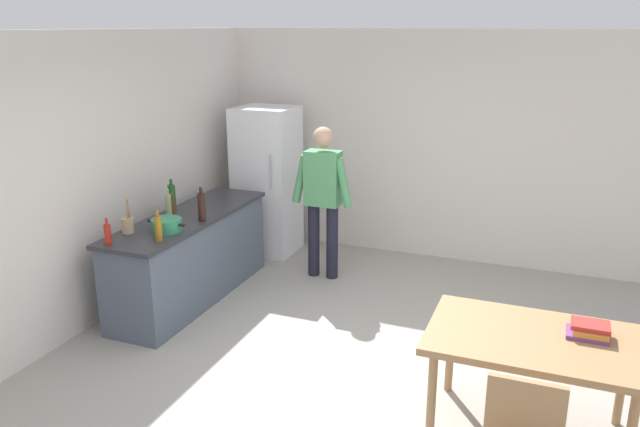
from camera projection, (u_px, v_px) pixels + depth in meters
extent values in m
plane|color=#9E998E|center=(349.00, 373.00, 5.14)|extent=(14.00, 14.00, 0.00)
cube|color=silver|center=(433.00, 147.00, 7.42)|extent=(6.40, 0.12, 2.70)
cube|color=silver|center=(94.00, 180.00, 5.84)|extent=(0.12, 5.60, 2.70)
cube|color=#4C5666|center=(191.00, 259.00, 6.43)|extent=(0.60, 2.12, 0.86)
cube|color=#2D2D33|center=(188.00, 217.00, 6.30)|extent=(0.64, 2.20, 0.04)
cube|color=white|center=(267.00, 181.00, 7.68)|extent=(0.70, 0.64, 1.80)
cylinder|color=#B2B2B7|center=(271.00, 172.00, 7.25)|extent=(0.02, 0.02, 0.40)
cylinder|color=#1E1E2D|center=(314.00, 240.00, 7.04)|extent=(0.13, 0.13, 0.84)
cylinder|color=#1E1E2D|center=(332.00, 242.00, 6.96)|extent=(0.13, 0.13, 0.84)
cube|color=#519960|center=(323.00, 178.00, 6.79)|extent=(0.38, 0.22, 0.60)
sphere|color=tan|center=(323.00, 137.00, 6.66)|extent=(0.22, 0.22, 0.22)
cylinder|color=#519960|center=(300.00, 179.00, 6.85)|extent=(0.20, 0.09, 0.55)
cylinder|color=#519960|center=(343.00, 183.00, 6.67)|extent=(0.20, 0.09, 0.55)
cube|color=#9E754C|center=(535.00, 340.00, 4.17)|extent=(1.40, 0.90, 0.05)
cylinder|color=#9E754C|center=(432.00, 398.00, 4.18)|extent=(0.06, 0.06, 0.70)
cylinder|color=#9E754C|center=(450.00, 349.00, 4.80)|extent=(0.06, 0.06, 0.70)
cylinder|color=#9E754C|center=(622.00, 381.00, 4.38)|extent=(0.06, 0.06, 0.70)
cube|color=#9E754C|center=(525.00, 415.00, 3.41)|extent=(0.42, 0.04, 0.42)
cylinder|color=#2D845B|center=(167.00, 225.00, 5.79)|extent=(0.28, 0.28, 0.12)
cube|color=black|center=(151.00, 221.00, 5.85)|extent=(0.06, 0.03, 0.02)
cube|color=black|center=(182.00, 225.00, 5.73)|extent=(0.06, 0.03, 0.02)
cylinder|color=tan|center=(128.00, 225.00, 5.75)|extent=(0.11, 0.11, 0.14)
cylinder|color=olive|center=(128.00, 211.00, 5.71)|extent=(0.02, 0.05, 0.22)
cylinder|color=olive|center=(127.00, 211.00, 5.69)|extent=(0.02, 0.04, 0.22)
cylinder|color=black|center=(202.00, 207.00, 6.08)|extent=(0.08, 0.08, 0.28)
cylinder|color=black|center=(201.00, 190.00, 6.03)|extent=(0.03, 0.03, 0.06)
cylinder|color=#B22319|center=(108.00, 235.00, 5.44)|extent=(0.06, 0.06, 0.18)
cylinder|color=#B22319|center=(106.00, 221.00, 5.40)|extent=(0.02, 0.02, 0.06)
cylinder|color=#5B3314|center=(172.00, 208.00, 6.20)|extent=(0.06, 0.06, 0.20)
cylinder|color=#5B3314|center=(171.00, 195.00, 6.17)|extent=(0.02, 0.02, 0.06)
cylinder|color=gray|center=(169.00, 207.00, 6.10)|extent=(0.06, 0.06, 0.26)
cylinder|color=gray|center=(168.00, 192.00, 6.05)|extent=(0.02, 0.02, 0.06)
cylinder|color=#996619|center=(158.00, 229.00, 5.52)|extent=(0.06, 0.06, 0.22)
cylinder|color=#996619|center=(157.00, 214.00, 5.48)|extent=(0.03, 0.03, 0.06)
cylinder|color=#1E5123|center=(172.00, 198.00, 6.39)|extent=(0.08, 0.08, 0.28)
cylinder|color=#1E5123|center=(171.00, 182.00, 6.34)|extent=(0.03, 0.03, 0.06)
cube|color=#753D7F|center=(587.00, 334.00, 4.16)|extent=(0.27, 0.20, 0.03)
cube|color=orange|center=(591.00, 332.00, 4.13)|extent=(0.22, 0.15, 0.04)
cube|color=#B22D28|center=(591.00, 325.00, 4.14)|extent=(0.24, 0.18, 0.03)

